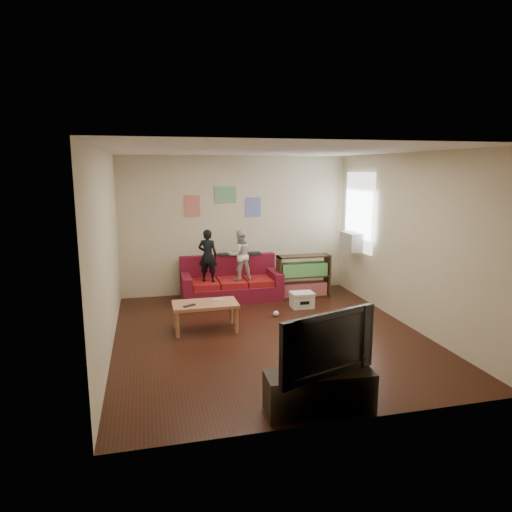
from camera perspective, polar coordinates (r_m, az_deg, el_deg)
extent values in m
cube|color=#34160C|center=(6.96, 1.57, -9.78)|extent=(4.50, 5.00, 0.01)
cube|color=white|center=(6.52, 1.70, 13.10)|extent=(4.50, 5.00, 0.01)
cube|color=beige|center=(9.03, -2.56, 3.86)|extent=(4.50, 0.01, 2.70)
cube|color=beige|center=(4.30, 10.46, -4.16)|extent=(4.50, 0.01, 2.70)
cube|color=beige|center=(6.41, -18.22, 0.43)|extent=(0.01, 5.00, 2.70)
cube|color=beige|center=(7.52, 18.47, 1.89)|extent=(0.01, 5.00, 2.70)
cube|color=maroon|center=(8.74, -3.11, -4.48)|extent=(1.87, 0.84, 0.28)
cube|color=maroon|center=(8.96, -3.53, -1.48)|extent=(1.87, 0.17, 0.51)
cube|color=maroon|center=(8.56, -8.74, -3.13)|extent=(0.17, 0.84, 0.23)
cube|color=maroon|center=(8.86, 2.29, -2.54)|extent=(0.17, 0.84, 0.23)
cube|color=maroon|center=(8.55, -6.42, -3.52)|extent=(0.49, 0.64, 0.11)
cube|color=maroon|center=(8.62, -3.04, -3.33)|extent=(0.49, 0.64, 0.11)
cube|color=maroon|center=(8.73, 0.26, -3.14)|extent=(0.49, 0.64, 0.11)
cube|color=black|center=(8.95, -2.08, 0.26)|extent=(0.84, 0.21, 0.04)
imported|color=black|center=(8.40, -6.05, 0.04)|extent=(0.42, 0.36, 0.98)
imported|color=beige|center=(8.51, -2.04, 0.12)|extent=(0.51, 0.43, 0.94)
cube|color=#BB7953|center=(7.02, -6.37, -6.03)|extent=(0.98, 0.54, 0.05)
cylinder|color=#BB7953|center=(6.84, -9.80, -8.52)|extent=(0.06, 0.06, 0.39)
cylinder|color=#BB7953|center=(6.95, -2.45, -8.07)|extent=(0.06, 0.06, 0.39)
cylinder|color=#BB7953|center=(7.26, -10.04, -7.39)|extent=(0.06, 0.06, 0.39)
cylinder|color=#BB7953|center=(7.36, -3.12, -6.98)|extent=(0.06, 0.06, 0.39)
cube|color=black|center=(6.87, -8.33, -6.15)|extent=(0.19, 0.14, 0.02)
cube|color=white|center=(7.09, -4.82, -5.51)|extent=(0.15, 0.07, 0.03)
cube|color=#3A2A17|center=(8.71, 2.85, -2.69)|extent=(0.03, 0.31, 0.82)
cube|color=#3A2A17|center=(9.04, 8.89, -2.32)|extent=(0.03, 0.31, 0.82)
cube|color=#3A2A17|center=(8.96, 5.88, -4.95)|extent=(1.02, 0.31, 0.03)
cube|color=#3A2A17|center=(8.78, 5.97, -0.01)|extent=(1.02, 0.31, 0.03)
cube|color=#3A2A17|center=(8.86, 5.92, -2.50)|extent=(0.96, 0.31, 0.03)
cube|color=brown|center=(8.93, 5.89, -4.10)|extent=(0.90, 0.26, 0.25)
cube|color=#428C3F|center=(8.83, 5.94, -1.65)|extent=(0.90, 0.26, 0.25)
cube|color=white|center=(8.90, 12.77, 5.38)|extent=(0.04, 1.08, 1.48)
cube|color=#B7B2A3|center=(8.91, 11.92, 1.79)|extent=(0.28, 0.55, 0.35)
cube|color=#D87266|center=(8.84, -8.00, 6.22)|extent=(0.30, 0.01, 0.40)
cube|color=#72B27F|center=(8.92, -3.84, 7.63)|extent=(0.42, 0.01, 0.32)
cube|color=#727FCC|center=(9.04, -0.36, 6.11)|extent=(0.30, 0.01, 0.38)
cube|color=white|center=(8.24, 5.76, -5.64)|extent=(0.39, 0.29, 0.23)
cube|color=white|center=(8.20, 5.78, -4.71)|extent=(0.40, 0.31, 0.05)
cube|color=black|center=(8.10, 6.11, -5.87)|extent=(0.17, 0.00, 0.06)
cube|color=black|center=(4.90, 7.93, -16.45)|extent=(1.13, 0.42, 0.42)
imported|color=black|center=(4.68, 8.11, -10.53)|extent=(1.15, 0.52, 0.67)
sphere|color=silver|center=(7.74, 2.52, -7.21)|extent=(0.12, 0.12, 0.10)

